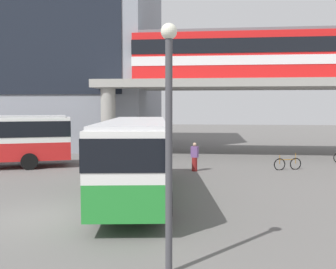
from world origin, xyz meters
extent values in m
plane|color=#605E5B|center=(0.00, 10.00, 0.00)|extent=(120.00, 120.00, 0.00)
cube|color=gray|center=(-12.93, 25.13, 8.82)|extent=(26.00, 14.69, 17.64)
cube|color=#9E9B93|center=(13.31, 18.53, 5.48)|extent=(32.83, 6.60, 0.60)
cylinder|color=#9E9B93|center=(-1.91, 16.03, 2.59)|extent=(1.10, 1.10, 5.18)
cylinder|color=#9E9B93|center=(-1.91, 21.03, 2.59)|extent=(1.10, 1.10, 5.18)
cube|color=red|center=(11.75, 18.53, 7.58)|extent=(24.10, 2.90, 3.60)
cube|color=silver|center=(11.75, 18.53, 7.22)|extent=(24.16, 2.96, 0.70)
cube|color=black|center=(11.75, 18.53, 8.30)|extent=(24.16, 2.96, 1.10)
cube|color=slate|center=(11.75, 18.53, 9.50)|extent=(23.14, 2.61, 0.24)
cube|color=#268C33|center=(2.61, 3.44, 1.05)|extent=(3.95, 11.24, 1.10)
cube|color=white|center=(2.61, 3.44, 2.35)|extent=(3.95, 11.24, 1.50)
cube|color=black|center=(2.61, 3.44, 2.43)|extent=(4.00, 11.28, 0.96)
cube|color=silver|center=(2.61, 3.44, 3.16)|extent=(3.76, 10.67, 0.12)
cylinder|color=black|center=(0.90, 6.76, 0.50)|extent=(0.41, 1.03, 1.00)
cylinder|color=black|center=(3.38, 7.09, 0.50)|extent=(0.41, 1.03, 1.00)
cylinder|color=black|center=(1.79, 0.22, 0.50)|extent=(0.41, 1.03, 1.00)
cylinder|color=black|center=(4.26, 0.55, 0.50)|extent=(0.41, 1.03, 1.00)
cylinder|color=black|center=(-5.07, 9.63, 0.50)|extent=(1.03, 0.63, 1.00)
cylinder|color=black|center=(-5.99, 11.96, 0.50)|extent=(1.03, 0.63, 1.00)
torus|color=black|center=(10.82, 11.43, 0.34)|extent=(0.72, 0.29, 0.74)
torus|color=black|center=(9.82, 11.09, 0.34)|extent=(0.72, 0.29, 0.74)
cylinder|color=#996626|center=(10.32, 11.26, 0.62)|extent=(1.01, 0.38, 0.05)
cylinder|color=#996626|center=(9.82, 11.09, 0.64)|extent=(0.04, 0.04, 0.55)
cylinder|color=#996626|center=(10.82, 11.43, 0.69)|extent=(0.04, 0.04, 0.65)
cylinder|color=maroon|center=(4.79, 10.21, 0.41)|extent=(0.32, 0.32, 0.81)
cube|color=#724C8C|center=(4.79, 10.21, 1.14)|extent=(0.46, 0.38, 0.64)
sphere|color=tan|center=(4.79, 10.21, 1.57)|extent=(0.22, 0.22, 0.22)
cylinder|color=#3F3F44|center=(4.76, -3.94, 2.64)|extent=(0.16, 0.16, 5.27)
sphere|color=silver|center=(4.76, -3.94, 5.42)|extent=(0.36, 0.36, 0.36)
camera|label=1|loc=(5.67, -12.54, 3.79)|focal=41.74mm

